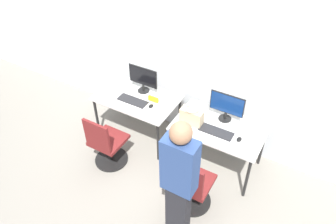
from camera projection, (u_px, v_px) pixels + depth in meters
ground_plane at (163, 164)px, 4.76m from camera, size 20.00×20.00×0.00m
wall_back at (194, 53)px, 4.45m from camera, size 12.00×0.05×2.80m
desk_left at (137, 101)px, 4.84m from camera, size 1.20×0.75×0.72m
monitor_left at (143, 78)px, 4.78m from camera, size 0.47×0.18×0.41m
keyboard_left at (133, 101)px, 4.72m from camera, size 0.45×0.16×0.02m
mouse_left at (151, 106)px, 4.61m from camera, size 0.06×0.09×0.03m
office_chair_left at (107, 145)px, 4.56m from camera, size 0.48×0.48×0.88m
desk_right at (219, 131)px, 4.35m from camera, size 1.20×0.75×0.72m
monitor_right at (227, 106)px, 4.28m from camera, size 0.47×0.18×0.41m
keyboard_right at (216, 132)px, 4.22m from camera, size 0.45×0.16×0.02m
mouse_right at (239, 139)px, 4.10m from camera, size 0.06×0.09×0.03m
office_chair_right at (192, 187)px, 4.01m from camera, size 0.48×0.48×0.88m
person_right at (179, 179)px, 3.39m from camera, size 0.36×0.22×1.69m
handbag at (192, 116)px, 4.29m from camera, size 0.30×0.18×0.25m
placard_left at (153, 99)px, 4.70m from camera, size 0.16×0.03×0.08m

